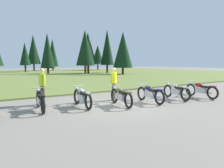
{
  "coord_description": "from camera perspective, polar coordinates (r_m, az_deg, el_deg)",
  "views": [
    {
      "loc": [
        -5.41,
        -7.78,
        1.91
      ],
      "look_at": [
        0.0,
        0.6,
        0.9
      ],
      "focal_mm": 33.65,
      "sensor_mm": 36.0,
      "label": 1
    }
  ],
  "objects": [
    {
      "name": "rider_in_hivis_vest",
      "position": [
        10.65,
        0.47,
        0.6
      ],
      "size": [
        0.44,
        0.4,
        1.67
      ],
      "color": "#4C4233",
      "rests_on": "ground"
    },
    {
      "name": "motorcycle_black",
      "position": [
        8.92,
        -18.91,
        -4.03
      ],
      "size": [
        0.62,
        2.1,
        0.88
      ],
      "color": "black",
      "rests_on": "ground"
    },
    {
      "name": "motorcycle_red",
      "position": [
        12.55,
        23.01,
        -1.42
      ],
      "size": [
        0.62,
        2.1,
        0.88
      ],
      "color": "black",
      "rests_on": "ground"
    },
    {
      "name": "forest_treeline",
      "position": [
        41.76,
        -25.31,
        8.64
      ],
      "size": [
        42.9,
        28.44,
        8.95
      ],
      "color": "#47331E",
      "rests_on": "ground"
    },
    {
      "name": "motorcycle_navy",
      "position": [
        10.31,
        10.26,
        -2.52
      ],
      "size": [
        0.62,
        2.1,
        0.88
      ],
      "color": "black",
      "rests_on": "ground"
    },
    {
      "name": "ground_plane",
      "position": [
        9.66,
        1.94,
        -5.62
      ],
      "size": [
        140.0,
        140.0,
        0.0
      ],
      "primitive_type": "plane",
      "color": "gray"
    },
    {
      "name": "motorcycle_silver",
      "position": [
        9.22,
        -8.13,
        -3.47
      ],
      "size": [
        0.62,
        2.1,
        0.88
      ],
      "color": "black",
      "rests_on": "ground"
    },
    {
      "name": "rider_checking_bike",
      "position": [
        10.03,
        -18.39,
        -0.02
      ],
      "size": [
        0.24,
        0.55,
        1.67
      ],
      "color": "#4C4233",
      "rests_on": "ground"
    },
    {
      "name": "motorcycle_cream",
      "position": [
        11.58,
        17.01,
        -1.78
      ],
      "size": [
        0.64,
        2.09,
        0.88
      ],
      "color": "black",
      "rests_on": "ground"
    },
    {
      "name": "grass_moorland",
      "position": [
        34.03,
        -23.66,
        2.17
      ],
      "size": [
        80.0,
        44.0,
        0.1
      ],
      "primitive_type": "cube",
      "color": "olive",
      "rests_on": "ground"
    },
    {
      "name": "motorcycle_olive",
      "position": [
        9.4,
        2.43,
        -3.23
      ],
      "size": [
        0.62,
        2.09,
        0.88
      ],
      "color": "black",
      "rests_on": "ground"
    }
  ]
}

